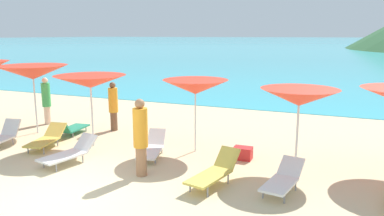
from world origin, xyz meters
The scene contains 17 objects.
ground_plane centered at (0.00, 10.00, -0.15)m, with size 50.00×100.00×0.30m, color beige.
ocean_water centered at (0.00, 230.63, 0.01)m, with size 650.00×440.00×0.02m, color #38B7CC.
umbrella_1 centered at (-4.37, 3.90, 2.10)m, with size 2.54×2.54×2.34m.
umbrella_2 centered at (-1.61, 3.39, 1.98)m, with size 2.23×2.23×2.18m.
umbrella_3 centered at (1.48, 4.08, 1.90)m, with size 1.97×1.97×2.11m.
umbrella_4 centered at (4.39, 3.62, 1.86)m, with size 2.10×2.10×2.08m.
lounge_chair_0 centered at (0.52, 3.22, 0.24)m, with size 0.93×1.72×0.61m.
lounge_chair_2 centered at (-1.21, 1.85, 0.30)m, with size 0.92×1.67×0.65m.
lounge_chair_3 centered at (4.30, 2.22, 0.28)m, with size 0.79×1.60×0.58m.
lounge_chair_4 centered at (-3.10, 4.10, 0.24)m, with size 0.74×1.48×0.58m.
lounge_chair_5 centered at (2.80, 1.98, 0.32)m, with size 0.87×1.73×0.69m.
lounge_chair_6 centered at (-2.79, 2.69, 0.29)m, with size 0.90×1.66×0.60m.
lounge_chair_7 centered at (-4.19, 2.26, 0.30)m, with size 0.84×1.56×0.72m.
beachgoer_0 centered at (-2.09, 5.20, 0.92)m, with size 0.33×0.33×1.73m.
beachgoer_1 centered at (-4.98, 5.03, 0.95)m, with size 0.32×0.32×1.78m.
beachgoer_2 centered at (0.99, 1.82, 1.00)m, with size 0.35×0.35×1.89m.
cooler_box centered at (2.95, 3.92, 0.17)m, with size 0.50×0.36×0.34m, color red.
Camera 1 is at (5.34, -5.49, 3.36)m, focal length 34.37 mm.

